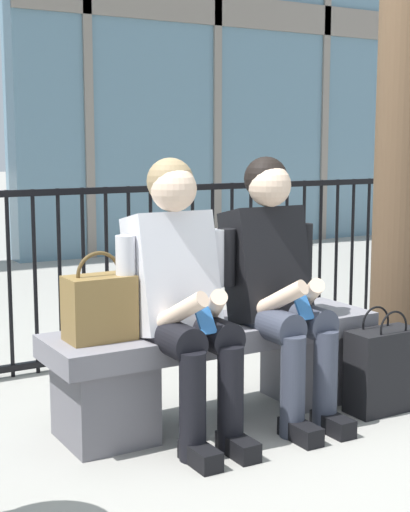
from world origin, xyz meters
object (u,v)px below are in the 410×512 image
at_px(stone_bench, 216,360).
at_px(shopping_bag, 383,369).
at_px(handbag_on_bench, 99,306).
at_px(seated_person_companion, 277,280).
at_px(seated_person_with_phone, 182,290).

relative_size(stone_bench, shopping_bag, 3.19).
relative_size(stone_bench, handbag_on_bench, 4.22).
relative_size(seated_person_companion, shopping_bag, 2.42).
distance_m(seated_person_companion, shopping_bag, 0.69).
bearing_deg(seated_person_companion, shopping_bag, -23.34).
bearing_deg(handbag_on_bench, shopping_bag, -13.96).
bearing_deg(seated_person_companion, handbag_on_bench, 171.87).
xyz_separation_m(seated_person_companion, shopping_bag, (0.48, -0.21, -0.45)).
bearing_deg(seated_person_companion, seated_person_with_phone, 180.00).
xyz_separation_m(handbag_on_bench, shopping_bag, (1.31, -0.33, -0.39)).
distance_m(seated_person_with_phone, shopping_bag, 1.10).
xyz_separation_m(seated_person_companion, handbag_on_bench, (-0.83, 0.12, -0.06)).
bearing_deg(shopping_bag, seated_person_companion, 156.66).
relative_size(seated_person_with_phone, seated_person_companion, 1.00).
height_order(seated_person_companion, handbag_on_bench, seated_person_companion).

